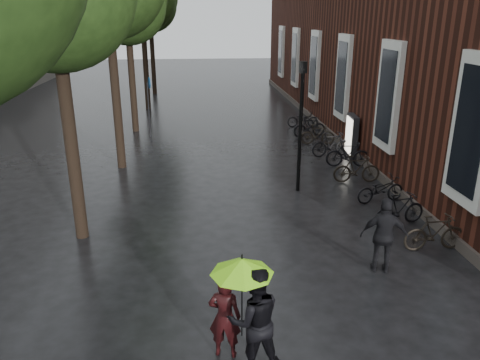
{
  "coord_description": "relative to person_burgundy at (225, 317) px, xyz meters",
  "views": [
    {
      "loc": [
        -1.0,
        -4.56,
        5.57
      ],
      "look_at": [
        0.08,
        6.72,
        1.55
      ],
      "focal_mm": 35.0,
      "sensor_mm": 36.0,
      "label": 1
    }
  ],
  "objects": [
    {
      "name": "cycle_sign",
      "position": [
        -2.55,
        15.69,
        1.1
      ],
      "size": [
        0.15,
        0.51,
        2.83
      ],
      "rotation": [
        0.0,
        0.0,
        0.28
      ],
      "color": "#262628",
      "rests_on": "ground"
    },
    {
      "name": "lime_umbrella",
      "position": [
        0.27,
        -0.19,
        1.06
      ],
      "size": [
        1.03,
        1.03,
        1.52
      ],
      "rotation": [
        0.0,
        0.0,
        -0.38
      ],
      "color": "black",
      "rests_on": "ground"
    },
    {
      "name": "person_burgundy",
      "position": [
        0.0,
        0.0,
        0.0
      ],
      "size": [
        0.63,
        0.49,
        1.53
      ],
      "primitive_type": "imported",
      "rotation": [
        0.0,
        0.0,
        2.91
      ],
      "color": "black",
      "rests_on": "ground"
    },
    {
      "name": "pedestrian_walking",
      "position": [
        3.74,
        2.46,
        0.13
      ],
      "size": [
        1.12,
        0.69,
        1.78
      ],
      "primitive_type": "imported",
      "rotation": [
        0.0,
        0.0,
        2.88
      ],
      "color": "black",
      "rests_on": "ground"
    },
    {
      "name": "parked_bicycles",
      "position": [
        5.21,
        10.1,
        -0.29
      ],
      "size": [
        2.09,
        14.26,
        1.04
      ],
      "color": "black",
      "rests_on": "ground"
    },
    {
      "name": "lamp_post",
      "position": [
        2.95,
        7.78,
        1.8
      ],
      "size": [
        0.22,
        0.22,
        4.22
      ],
      "rotation": [
        0.0,
        0.0,
        -0.12
      ],
      "color": "black",
      "rests_on": "ground"
    },
    {
      "name": "ad_lightbox",
      "position": [
        5.94,
        11.45,
        0.11
      ],
      "size": [
        0.27,
        1.16,
        1.74
      ],
      "rotation": [
        0.0,
        0.0,
        -0.09
      ],
      "color": "black",
      "rests_on": "ground"
    },
    {
      "name": "brick_building",
      "position": [
        11.09,
        17.39,
        5.23
      ],
      "size": [
        10.2,
        33.2,
        12.0
      ],
      "color": "#38160F",
      "rests_on": "ground"
    },
    {
      "name": "person_black",
      "position": [
        0.46,
        -0.35,
        0.16
      ],
      "size": [
        0.96,
        0.78,
        1.85
      ],
      "primitive_type": "imported",
      "rotation": [
        0.0,
        0.0,
        3.24
      ],
      "color": "black",
      "rests_on": "ground"
    }
  ]
}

